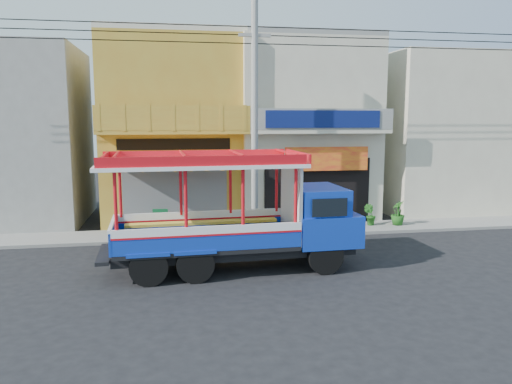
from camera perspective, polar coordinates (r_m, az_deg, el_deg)
ground at (r=16.56m, az=5.20°, el=-7.68°), size 90.00×90.00×0.00m
sidewalk at (r=20.31m, az=2.31°, el=-4.45°), size 30.00×2.00×0.12m
shophouse_left at (r=23.33m, az=-9.42°, el=7.15°), size 6.00×7.50×8.24m
shophouse_right at (r=24.12m, az=5.10°, el=7.27°), size 6.00×6.75×8.24m
party_pilaster at (r=20.46m, az=-0.88°, el=6.80°), size 0.35×0.30×8.00m
filler_building_left at (r=24.37m, az=-26.18°, el=5.73°), size 6.00×6.00×7.60m
filler_building_right at (r=26.81m, az=19.79°, el=6.27°), size 6.00×6.00×7.60m
utility_pole at (r=18.95m, az=0.29°, el=9.79°), size 28.00×0.26×9.00m
songthaew_truck at (r=15.16m, az=-0.57°, el=-2.44°), size 7.78×2.85×3.58m
green_sign at (r=20.17m, az=-10.86°, el=-3.40°), size 0.60×0.31×0.91m
potted_plant_a at (r=20.65m, az=4.84°, el=-2.71°), size 1.14×1.11×0.97m
potted_plant_b at (r=21.54m, az=12.88°, el=-2.55°), size 0.62×0.61×0.88m
potted_plant_c at (r=21.86m, az=15.91°, el=-2.32°), size 0.63×0.63×1.02m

